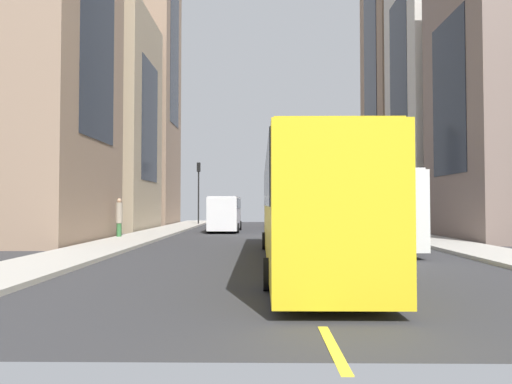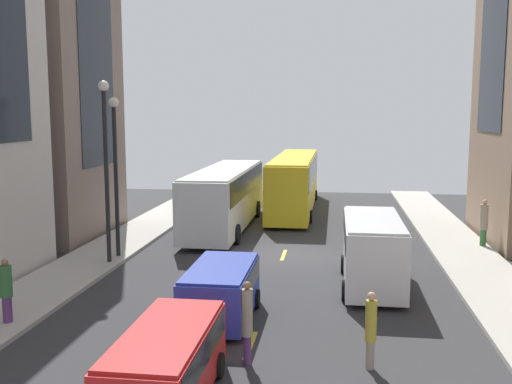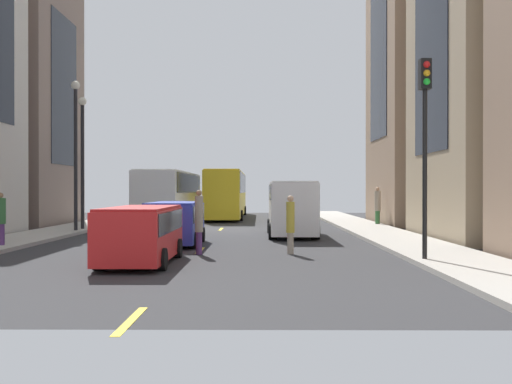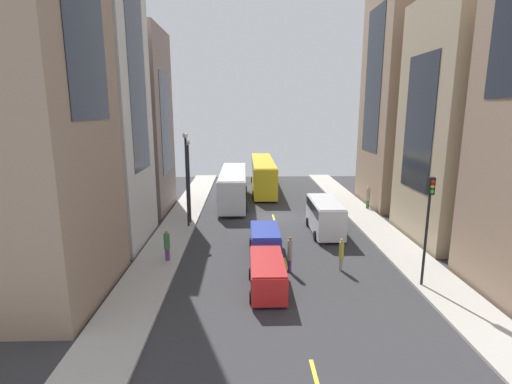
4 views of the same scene
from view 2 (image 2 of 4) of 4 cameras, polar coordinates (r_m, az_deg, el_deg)
The scene contains 19 objects.
ground_plane at distance 26.84m, azimuth 2.70°, elevation -6.13°, with size 43.14×43.14×0.00m, color #333335.
sidewalk_west at distance 28.67m, azimuth -13.76°, elevation -5.29°, with size 2.89×44.00×0.15m, color #B2ADA3.
sidewalk_east at distance 27.36m, azimuth 20.01°, elevation -6.17°, with size 2.89×44.00×0.15m, color #B2ADA3.
lane_stripe_1 at distance 16.89m, azimuth -0.55°, elevation -14.61°, with size 0.16×2.00×0.01m, color yellow.
lane_stripe_2 at distance 26.84m, azimuth 2.70°, elevation -6.12°, with size 0.16×2.00×0.01m, color yellow.
lane_stripe_3 at distance 37.09m, azimuth 4.13°, elevation -2.26°, with size 0.16×2.00×0.01m, color yellow.
lane_stripe_4 at distance 47.45m, azimuth 4.94°, elevation -0.07°, with size 0.16×2.00×0.01m, color yellow.
building_west_2 at distance 33.02m, azimuth -21.83°, elevation 10.34°, with size 8.24×7.59×16.48m.
city_bus_white at distance 32.54m, azimuth -2.98°, elevation -0.08°, with size 2.81×12.28×3.35m.
streetcar_yellow at distance 38.81m, azimuth 3.78°, elevation 1.35°, with size 2.70×14.57×3.59m.
delivery_van_white at distance 22.19m, azimuth 11.25°, elevation -5.22°, with size 2.25×5.76×2.58m.
car_red_0 at distance 13.63m, azimuth -8.65°, elevation -15.82°, with size 1.96×4.53×1.70m.
car_blue_1 at distance 18.53m, azimuth -3.42°, elevation -9.29°, with size 2.08×4.05×1.71m.
pedestrian_crossing_mid at distance 19.35m, azimuth -23.06°, elevation -8.65°, with size 0.37×0.37×1.95m.
pedestrian_crossing_near at distance 29.79m, azimuth 21.22°, elevation -2.67°, with size 0.37×0.37×2.21m.
pedestrian_walking_far at distance 15.36m, azimuth 11.07°, elevation -12.79°, with size 0.29×0.29×2.01m.
pedestrian_waiting_curb at distance 15.31m, azimuth -0.86°, elevation -12.33°, with size 0.28×0.28×2.20m.
streetlamp_near at distance 26.14m, azimuth -13.47°, elevation 3.07°, with size 0.44×0.44×6.92m.
streetlamp_far at distance 25.15m, azimuth -14.36°, elevation 3.65°, with size 0.44×0.44×7.57m.
Camera 2 is at (2.26, -25.96, 6.43)m, focal length 41.27 mm.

